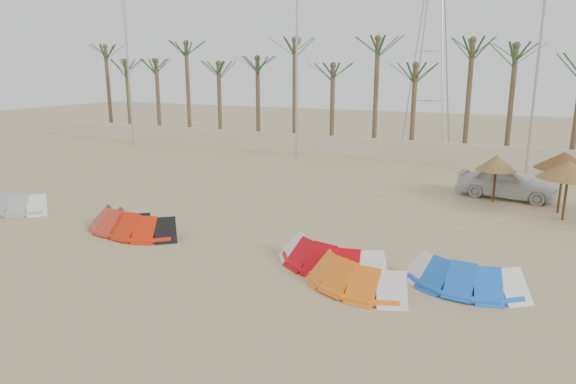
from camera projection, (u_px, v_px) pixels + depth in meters
The scene contains 17 objects.
ground at pixel (196, 283), 14.28m from camera, with size 120.00×120.00×0.00m, color tan.
boundary_wall at pixel (393, 150), 33.45m from camera, with size 60.00×0.30×1.30m, color beige.
palm_line at pixel (413, 58), 33.13m from camera, with size 52.00×4.00×7.70m.
lamp_a at pixel (129, 69), 38.79m from camera, with size 1.25×0.14×11.00m.
lamp_b at pixel (297, 69), 32.97m from camera, with size 1.25×0.14×11.00m.
lamp_c at pixel (538, 69), 27.15m from camera, with size 1.25×0.14×11.00m.
pylon at pixel (425, 148), 38.46m from camera, with size 3.00×3.00×14.00m, color #A5A8AD, non-canonical shape.
kite_grey at pixel (19, 200), 21.58m from camera, with size 3.45×1.74×0.90m.
kite_red_left at pixel (124, 219), 18.93m from camera, with size 3.08×1.77×0.90m.
kite_red_mid at pixel (143, 222), 18.54m from camera, with size 3.40×1.69×0.90m.
kite_red_right at pixel (334, 252), 15.49m from camera, with size 3.79×2.16×0.90m.
kite_orange at pixel (356, 269), 14.19m from camera, with size 3.83×2.67×0.90m.
kite_blue at pixel (466, 272), 14.00m from camera, with size 3.32×1.80×0.90m.
parasol_left at pixel (496, 163), 22.54m from camera, with size 1.75×1.75×2.13m.
parasol_mid at pixel (569, 170), 19.75m from camera, with size 2.30×2.30×2.36m.
parasol_right at pixel (564, 160), 20.71m from camera, with size 2.25×2.25×2.55m.
car at pixel (507, 182), 23.49m from camera, with size 1.76×4.36×1.49m, color silver.
Camera 1 is at (8.00, -10.91, 5.83)m, focal length 32.00 mm.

